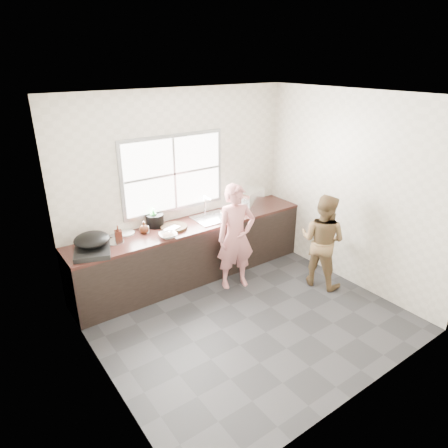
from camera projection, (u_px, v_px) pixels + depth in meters
floor at (247, 318)px, 5.08m from camera, size 3.60×3.20×0.01m
ceiling at (254, 95)px, 4.03m from camera, size 3.60×3.20×0.01m
wall_back at (180, 186)px, 5.75m from camera, size 3.60×0.01×2.70m
wall_left at (94, 264)px, 3.58m from camera, size 0.01×3.20×2.70m
wall_right at (351, 191)px, 5.52m from camera, size 0.01×3.20×2.70m
wall_front at (371, 278)px, 3.35m from camera, size 3.60×0.01×2.70m
cabinet at (193, 252)px, 5.88m from camera, size 3.60×0.62×0.82m
countertop at (192, 225)px, 5.71m from camera, size 3.60×0.64×0.04m
sink at (212, 218)px, 5.89m from camera, size 0.55×0.45×0.02m
faucet at (205, 205)px, 5.99m from camera, size 0.02×0.02×0.30m
window_frame at (173, 174)px, 5.61m from camera, size 1.60×0.05×1.10m
window_glazing at (174, 174)px, 5.59m from camera, size 1.50×0.01×1.00m
woman at (236, 240)px, 5.55m from camera, size 0.59×0.47×1.42m
person_side at (322, 241)px, 5.61m from camera, size 0.69×0.79×1.36m
cutting_board at (174, 227)px, 5.55m from camera, size 0.38×0.38×0.04m
cleaver at (172, 228)px, 5.45m from camera, size 0.25×0.18×0.01m
bowl_mince at (168, 235)px, 5.27m from camera, size 0.28×0.28×0.06m
bowl_crabs at (227, 214)px, 6.00m from camera, size 0.18×0.18×0.06m
bowl_held at (233, 218)px, 5.84m from camera, size 0.23×0.23×0.06m
black_pot at (155, 220)px, 5.59m from camera, size 0.32×0.32×0.18m
plate_food at (126, 233)px, 5.38m from camera, size 0.31×0.31×0.02m
bottle_green at (153, 217)px, 5.56m from camera, size 0.11×0.11×0.28m
bottle_brown_tall at (118, 234)px, 5.15m from camera, size 0.10×0.10×0.19m
bottle_brown_short at (144, 228)px, 5.38m from camera, size 0.14×0.14×0.15m
glass_jar at (147, 229)px, 5.41m from camera, size 0.08×0.08×0.09m
burner at (92, 252)px, 4.81m from camera, size 0.53×0.53×0.06m
wok at (92, 240)px, 4.87m from camera, size 0.52×0.52×0.16m
dish_rack at (248, 200)px, 6.14m from camera, size 0.52×0.44×0.33m
pot_lid_left at (115, 242)px, 5.14m from camera, size 0.27×0.27×0.01m
pot_lid_right at (119, 235)px, 5.33m from camera, size 0.26×0.26×0.01m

